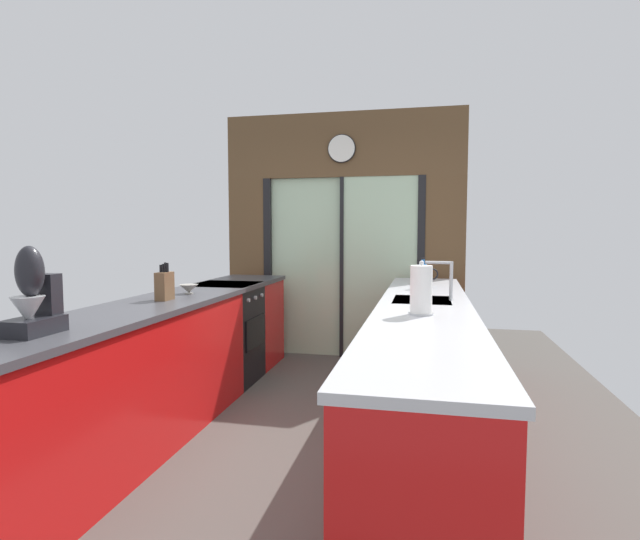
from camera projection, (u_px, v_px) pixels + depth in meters
ground_plane at (303, 414)px, 3.84m from camera, size 5.04×7.60×0.02m
back_wall_unit at (342, 220)px, 5.48m from camera, size 2.64×0.12×2.70m
left_counter_run at (163, 363)px, 3.54m from camera, size 0.62×3.80×0.92m
right_counter_run at (423, 372)px, 3.32m from camera, size 0.62×3.80×0.92m
sink_faucet at (447, 274)px, 3.48m from camera, size 0.19×0.02×0.28m
oven_range at (226, 333)px, 4.63m from camera, size 0.60×0.60×0.92m
mixing_bowl at (189, 289)px, 3.86m from camera, size 0.14×0.14×0.07m
knife_block at (165, 286)px, 3.50m from camera, size 0.08×0.14×0.27m
stand_mixer at (33, 301)px, 2.33m from camera, size 0.17×0.27×0.42m
kettle at (423, 275)px, 4.55m from camera, size 0.25×0.17×0.20m
soap_bottle at (423, 275)px, 4.24m from camera, size 0.07×0.07×0.26m
paper_towel_roll at (421, 290)px, 2.89m from camera, size 0.15×0.15×0.32m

